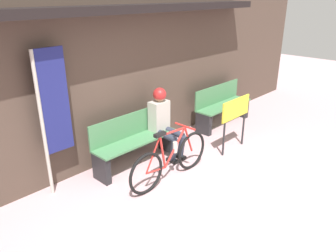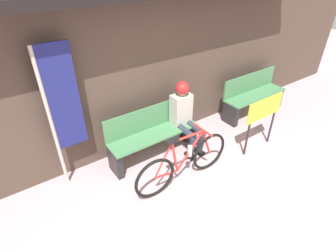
% 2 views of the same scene
% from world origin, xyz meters
% --- Properties ---
extents(ground_plane, '(24.00, 24.00, 0.00)m').
position_xyz_m(ground_plane, '(0.00, 0.00, 0.00)').
color(ground_plane, '#C69EA3').
extents(storefront_wall, '(12.00, 0.56, 3.20)m').
position_xyz_m(storefront_wall, '(0.00, 2.38, 1.66)').
color(storefront_wall, '#4C3D33').
rests_on(storefront_wall, ground_plane).
extents(park_bench_near, '(1.56, 0.42, 0.86)m').
position_xyz_m(park_bench_near, '(0.02, 1.94, 0.40)').
color(park_bench_near, '#477F51').
rests_on(park_bench_near, ground_plane).
extents(bicycle, '(1.66, 0.40, 0.87)m').
position_xyz_m(bicycle, '(0.05, 1.15, 0.36)').
color(bicycle, black).
rests_on(bicycle, ground_plane).
extents(person_seated, '(0.34, 0.64, 1.23)m').
position_xyz_m(person_seated, '(0.59, 1.83, 0.71)').
color(person_seated, '#2D3342').
rests_on(person_seated, ground_plane).
extents(park_bench_far, '(1.52, 0.42, 0.86)m').
position_xyz_m(park_bench_far, '(2.55, 1.94, 0.40)').
color(park_bench_far, '#477F51').
rests_on(park_bench_far, ground_plane).
extents(banner_pole, '(0.45, 0.05, 2.08)m').
position_xyz_m(banner_pole, '(-1.26, 2.15, 1.25)').
color(banner_pole, '#B7B2A8').
rests_on(banner_pole, ground_plane).
extents(signboard, '(0.80, 0.04, 0.99)m').
position_xyz_m(signboard, '(1.62, 1.04, 0.73)').
color(signboard, '#232326').
rests_on(signboard, ground_plane).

